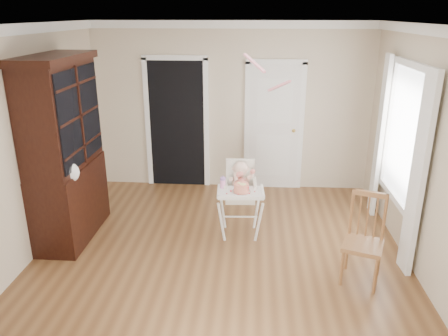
# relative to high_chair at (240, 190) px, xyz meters

# --- Properties ---
(floor) EXTENTS (5.00, 5.00, 0.00)m
(floor) POSITION_rel_high_chair_xyz_m (-0.22, -0.74, -0.63)
(floor) COLOR brown
(floor) RESTS_ON ground
(ceiling) EXTENTS (5.00, 5.00, 0.00)m
(ceiling) POSITION_rel_high_chair_xyz_m (-0.22, -0.74, 2.07)
(ceiling) COLOR white
(ceiling) RESTS_ON wall_back
(wall_back) EXTENTS (4.50, 0.00, 4.50)m
(wall_back) POSITION_rel_high_chair_xyz_m (-0.22, 1.76, 0.72)
(wall_back) COLOR beige
(wall_back) RESTS_ON floor
(wall_left) EXTENTS (0.00, 5.00, 5.00)m
(wall_left) POSITION_rel_high_chair_xyz_m (-2.47, -0.74, 0.72)
(wall_left) COLOR beige
(wall_left) RESTS_ON floor
(wall_right) EXTENTS (0.00, 5.00, 5.00)m
(wall_right) POSITION_rel_high_chair_xyz_m (2.03, -0.74, 0.72)
(wall_right) COLOR beige
(wall_right) RESTS_ON floor
(crown_molding) EXTENTS (4.50, 5.00, 0.12)m
(crown_molding) POSITION_rel_high_chair_xyz_m (-0.22, -0.74, 2.01)
(crown_molding) COLOR white
(crown_molding) RESTS_ON ceiling
(doorway) EXTENTS (1.06, 0.05, 2.22)m
(doorway) POSITION_rel_high_chair_xyz_m (-1.12, 1.75, 0.48)
(doorway) COLOR black
(doorway) RESTS_ON wall_back
(closet_door) EXTENTS (0.96, 0.09, 2.13)m
(closet_door) POSITION_rel_high_chair_xyz_m (0.48, 1.74, 0.39)
(closet_door) COLOR white
(closet_door) RESTS_ON wall_back
(window_right) EXTENTS (0.13, 1.84, 2.30)m
(window_right) POSITION_rel_high_chair_xyz_m (1.96, 0.06, 0.65)
(window_right) COLOR white
(window_right) RESTS_ON wall_right
(high_chair) EXTENTS (0.62, 0.75, 1.03)m
(high_chair) POSITION_rel_high_chair_xyz_m (0.00, 0.00, 0.00)
(high_chair) COLOR white
(high_chair) RESTS_ON floor
(baby) EXTENTS (0.30, 0.23, 0.46)m
(baby) POSITION_rel_high_chair_xyz_m (0.00, 0.03, 0.15)
(baby) COLOR beige
(baby) RESTS_ON high_chair
(cake) EXTENTS (0.24, 0.24, 0.11)m
(cake) POSITION_rel_high_chair_xyz_m (0.02, -0.24, 0.13)
(cake) COLOR silver
(cake) RESTS_ON high_chair
(sippy_cup) EXTENTS (0.07, 0.07, 0.18)m
(sippy_cup) POSITION_rel_high_chair_xyz_m (-0.22, -0.12, 0.15)
(sippy_cup) COLOR #F294CF
(sippy_cup) RESTS_ON high_chair
(china_cabinet) EXTENTS (0.62, 1.39, 2.35)m
(china_cabinet) POSITION_rel_high_chair_xyz_m (-2.21, -0.17, 0.54)
(china_cabinet) COLOR black
(china_cabinet) RESTS_ON floor
(dining_chair) EXTENTS (0.52, 0.52, 1.00)m
(dining_chair) POSITION_rel_high_chair_xyz_m (1.38, -0.94, -0.17)
(dining_chair) COLOR brown
(dining_chair) RESTS_ON floor
(streamer) EXTENTS (0.24, 0.45, 0.15)m
(streamer) POSITION_rel_high_chair_xyz_m (0.15, -0.69, 1.70)
(streamer) COLOR pink
(streamer) RESTS_ON ceiling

